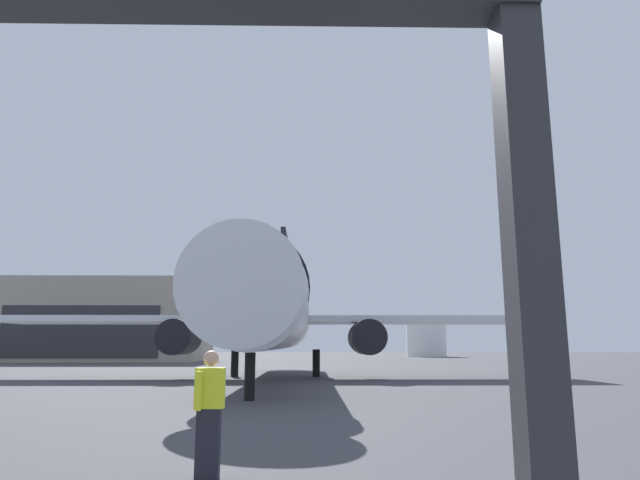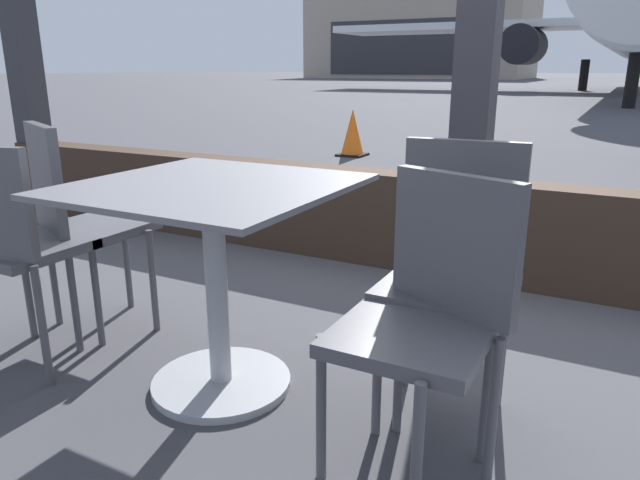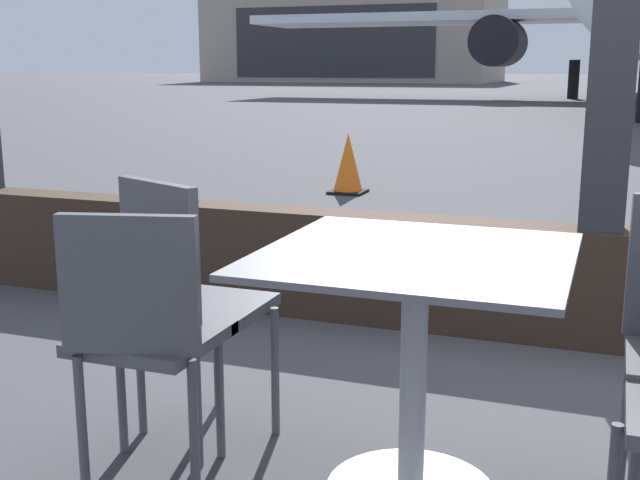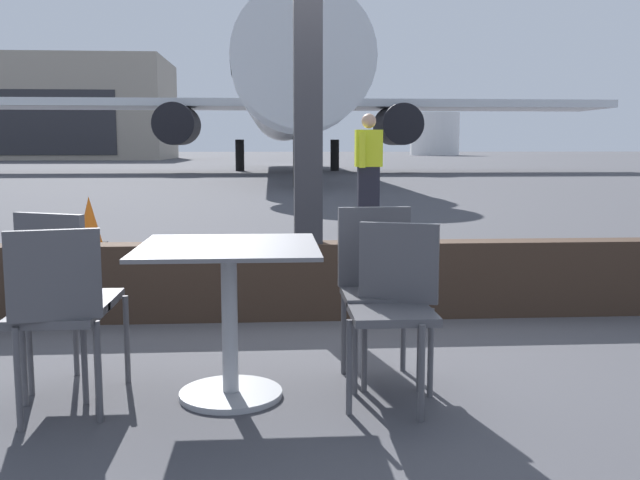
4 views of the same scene
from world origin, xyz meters
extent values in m
plane|color=#424247|center=(0.00, 40.00, 0.00)|extent=(220.00, 220.00, 0.00)
cube|color=#2D2D33|center=(3.62, 0.00, 1.73)|extent=(0.20, 0.20, 3.45)
cylinder|color=silver|center=(0.60, 28.93, 3.55)|extent=(3.94, 26.15, 3.94)
cone|color=silver|center=(0.60, 14.55, 3.55)|extent=(3.75, 2.60, 3.75)
cylinder|color=black|center=(0.60, 16.45, 3.70)|extent=(4.02, 0.90, 4.02)
cube|color=silver|center=(-7.68, 30.23, 3.25)|extent=(14.60, 4.20, 0.36)
cube|color=silver|center=(8.88, 30.23, 3.25)|extent=(14.60, 4.20, 0.36)
cylinder|color=black|center=(-4.57, 28.83, 2.25)|extent=(1.90, 3.20, 1.90)
cylinder|color=black|center=(5.77, 28.83, 2.25)|extent=(1.90, 3.20, 1.90)
cube|color=black|center=(0.60, 40.50, 7.92)|extent=(0.36, 4.40, 5.20)
cylinder|color=black|center=(0.60, 16.75, 0.79)|extent=(0.36, 0.36, 1.57)
cylinder|color=black|center=(-1.80, 31.23, 0.79)|extent=(0.44, 0.44, 1.57)
cylinder|color=black|center=(3.00, 31.23, 0.79)|extent=(0.44, 0.44, 1.57)
cube|color=black|center=(1.20, 5.56, 0.47)|extent=(0.32, 0.20, 0.95)
cube|color=yellow|center=(1.20, 5.56, 1.23)|extent=(0.40, 0.22, 0.55)
sphere|color=tan|center=(1.20, 5.56, 1.63)|extent=(0.22, 0.22, 0.22)
cylinder|color=yellow|center=(1.08, 5.35, 1.20)|extent=(0.09, 0.09, 0.52)
cylinder|color=yellow|center=(1.32, 5.77, 1.20)|extent=(0.09, 0.09, 0.52)
cube|color=#9E9384|center=(-22.03, 65.20, 4.66)|extent=(24.17, 13.15, 9.32)
cube|color=#2D2D33|center=(-22.03, 58.57, 3.26)|extent=(16.92, 0.10, 5.59)
cylinder|color=white|center=(21.66, 89.90, 2.81)|extent=(6.48, 6.48, 5.63)
camera|label=1|loc=(2.59, -2.55, 1.81)|focal=31.44mm
camera|label=2|loc=(0.76, -3.21, 1.16)|focal=32.69mm
camera|label=3|loc=(0.04, -3.85, 1.30)|focal=44.92mm
camera|label=4|loc=(-0.27, -5.16, 1.26)|focal=40.16mm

